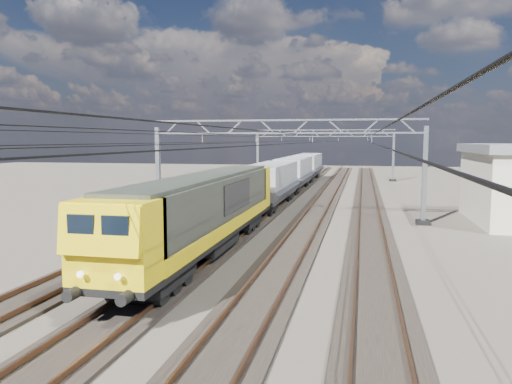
% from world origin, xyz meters
% --- Properties ---
extents(ground, '(160.00, 160.00, 0.00)m').
position_xyz_m(ground, '(0.00, 0.00, 0.00)').
color(ground, black).
rests_on(ground, ground).
extents(track_outer_west, '(2.60, 140.00, 0.30)m').
position_xyz_m(track_outer_west, '(-6.00, 0.00, 0.07)').
color(track_outer_west, black).
rests_on(track_outer_west, ground).
extents(track_loco, '(2.60, 140.00, 0.30)m').
position_xyz_m(track_loco, '(-2.00, 0.00, 0.07)').
color(track_loco, black).
rests_on(track_loco, ground).
extents(track_inner_east, '(2.60, 140.00, 0.30)m').
position_xyz_m(track_inner_east, '(2.00, 0.00, 0.07)').
color(track_inner_east, black).
rests_on(track_inner_east, ground).
extents(track_outer_east, '(2.60, 140.00, 0.30)m').
position_xyz_m(track_outer_east, '(6.00, 0.00, 0.07)').
color(track_outer_east, black).
rests_on(track_outer_east, ground).
extents(catenary_gantry_mid, '(19.90, 0.90, 7.11)m').
position_xyz_m(catenary_gantry_mid, '(0.00, 4.00, 3.91)').
color(catenary_gantry_mid, gray).
rests_on(catenary_gantry_mid, ground).
extents(catenary_gantry_far, '(19.90, 0.90, 7.11)m').
position_xyz_m(catenary_gantry_far, '(0.00, 40.00, 3.91)').
color(catenary_gantry_far, gray).
rests_on(catenary_gantry_far, ground).
extents(overhead_wires, '(12.03, 140.00, 0.53)m').
position_xyz_m(overhead_wires, '(0.00, 8.00, 5.75)').
color(overhead_wires, black).
rests_on(overhead_wires, ground).
extents(locomotive, '(2.76, 21.10, 3.62)m').
position_xyz_m(locomotive, '(-2.00, -7.70, 2.33)').
color(locomotive, black).
rests_on(locomotive, ground).
extents(hopper_wagon_lead, '(3.38, 13.00, 3.25)m').
position_xyz_m(hopper_wagon_lead, '(-2.00, 10.00, 2.23)').
color(hopper_wagon_lead, black).
rests_on(hopper_wagon_lead, ground).
extents(hopper_wagon_mid, '(3.38, 13.00, 3.25)m').
position_xyz_m(hopper_wagon_mid, '(-2.00, 24.20, 2.23)').
color(hopper_wagon_mid, black).
rests_on(hopper_wagon_mid, ground).
extents(hopper_wagon_third, '(3.38, 13.00, 3.25)m').
position_xyz_m(hopper_wagon_third, '(-2.00, 38.40, 2.23)').
color(hopper_wagon_third, black).
rests_on(hopper_wagon_third, ground).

